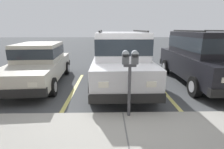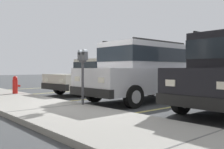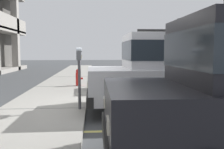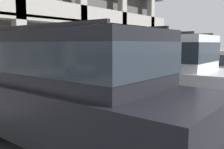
{
  "view_description": "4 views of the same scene",
  "coord_description": "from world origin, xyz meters",
  "px_view_note": "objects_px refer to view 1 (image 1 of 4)",
  "views": [
    {
      "loc": [
        0.35,
        4.06,
        2.09
      ],
      "look_at": [
        0.24,
        -0.76,
        0.82
      ],
      "focal_mm": 28.0,
      "sensor_mm": 36.0,
      "label": 1
    },
    {
      "loc": [
        -5.86,
        4.26,
        1.11
      ],
      "look_at": [
        0.04,
        -0.88,
        0.93
      ],
      "focal_mm": 40.0,
      "sensor_mm": 36.0,
      "label": 2
    },
    {
      "loc": [
        -6.26,
        0.0,
        1.54
      ],
      "look_at": [
        0.18,
        -0.47,
        0.95
      ],
      "focal_mm": 40.0,
      "sensor_mm": 36.0,
      "label": 3
    },
    {
      "loc": [
        -6.04,
        -5.52,
        1.78
      ],
      "look_at": [
        0.11,
        -0.69,
        0.8
      ],
      "focal_mm": 40.0,
      "sensor_mm": 36.0,
      "label": 4
    }
  ],
  "objects_px": {
    "dark_hatchback": "(39,62)",
    "silver_suv": "(120,57)",
    "parking_meter_near": "(130,68)",
    "red_sedan": "(202,55)"
  },
  "relations": [
    {
      "from": "dark_hatchback",
      "to": "parking_meter_near",
      "type": "bearing_deg",
      "value": 132.65
    },
    {
      "from": "dark_hatchback",
      "to": "silver_suv",
      "type": "bearing_deg",
      "value": 168.75
    },
    {
      "from": "red_sedan",
      "to": "parking_meter_near",
      "type": "xyz_separation_m",
      "value": [
        3.15,
        2.88,
        0.16
      ]
    },
    {
      "from": "silver_suv",
      "to": "parking_meter_near",
      "type": "xyz_separation_m",
      "value": [
        -0.04,
        2.59,
        0.16
      ]
    },
    {
      "from": "silver_suv",
      "to": "dark_hatchback",
      "type": "bearing_deg",
      "value": -7.95
    },
    {
      "from": "dark_hatchback",
      "to": "parking_meter_near",
      "type": "xyz_separation_m",
      "value": [
        -3.16,
        2.99,
        0.43
      ]
    },
    {
      "from": "silver_suv",
      "to": "parking_meter_near",
      "type": "height_order",
      "value": "silver_suv"
    },
    {
      "from": "silver_suv",
      "to": "parking_meter_near",
      "type": "bearing_deg",
      "value": 90.35
    },
    {
      "from": "red_sedan",
      "to": "dark_hatchback",
      "type": "xyz_separation_m",
      "value": [
        6.31,
        -0.11,
        -0.27
      ]
    },
    {
      "from": "silver_suv",
      "to": "red_sedan",
      "type": "xyz_separation_m",
      "value": [
        -3.19,
        -0.29,
        0.0
      ]
    }
  ]
}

